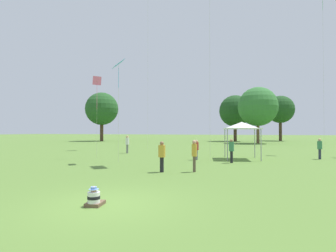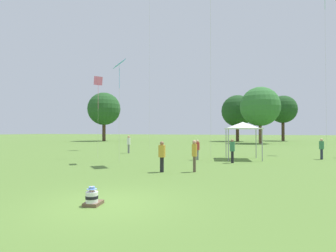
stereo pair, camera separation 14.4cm
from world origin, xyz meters
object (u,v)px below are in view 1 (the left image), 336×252
object	(u,v)px
person_standing_0	(162,154)
person_standing_5	(320,147)
distant_tree_1	(235,111)
person_standing_4	(194,152)
distant_tree_0	(280,110)
person_standing_3	(197,148)
kite_2	(119,66)
seated_toddler	(94,198)
distant_tree_2	(102,109)
kite_4	(323,7)
person_standing_7	(231,149)
person_standing_2	(127,143)
distant_tree_3	(258,107)
kite_1	(97,84)
canopy_tent	(242,126)

from	to	relation	value
person_standing_0	person_standing_5	distance (m)	13.72
distant_tree_1	person_standing_4	bearing A→B (deg)	-89.24
person_standing_5	distant_tree_0	world-z (taller)	distant_tree_0
person_standing_3	distant_tree_1	bearing A→B (deg)	-63.65
person_standing_5	kite_2	bearing A→B (deg)	50.48
seated_toddler	distant_tree_2	world-z (taller)	distant_tree_2
person_standing_4	distant_tree_0	distance (m)	51.04
kite_4	person_standing_7	bearing A→B (deg)	-79.28
person_standing_2	distant_tree_3	distance (m)	29.10
distant_tree_1	person_standing_7	bearing A→B (deg)	-86.81
seated_toddler	person_standing_2	world-z (taller)	person_standing_2
person_standing_3	person_standing_5	size ratio (longest dim) A/B	0.95
kite_4	distant_tree_1	world-z (taller)	kite_4
person_standing_0	distant_tree_3	distance (m)	36.64
person_standing_7	kite_1	xyz separation A→B (m)	(-10.74, 0.02, 5.03)
person_standing_0	person_standing_4	bearing A→B (deg)	-17.15
distant_tree_0	person_standing_5	bearing A→B (deg)	-91.35
person_standing_0	seated_toddler	bearing A→B (deg)	-125.71
person_standing_3	distant_tree_1	size ratio (longest dim) A/B	0.16
person_standing_4	canopy_tent	bearing A→B (deg)	-20.03
distant_tree_0	distant_tree_1	world-z (taller)	distant_tree_0
distant_tree_1	person_standing_2	bearing A→B (deg)	-103.60
kite_1	person_standing_3	bearing A→B (deg)	-178.94
person_standing_2	person_standing_4	world-z (taller)	person_standing_2
person_standing_5	kite_2	size ratio (longest dim) A/B	0.22
distant_tree_2	kite_1	bearing A→B (deg)	-58.39
person_standing_5	distant_tree_3	distance (m)	26.88
canopy_tent	distant_tree_0	world-z (taller)	distant_tree_0
kite_2	distant_tree_3	xyz separation A→B (m)	(9.81, 32.70, -0.21)
person_standing_5	distant_tree_2	distance (m)	45.75
distant_tree_3	distant_tree_1	bearing A→B (deg)	117.53
distant_tree_0	person_standing_4	bearing A→B (deg)	-100.12
seated_toddler	distant_tree_0	world-z (taller)	distant_tree_0
distant_tree_0	distant_tree_1	distance (m)	11.34
person_standing_2	person_standing_5	size ratio (longest dim) A/B	1.08
distant_tree_3	distant_tree_2	bearing A→B (deg)	178.25
person_standing_3	kite_2	distance (m)	8.27
person_standing_2	person_standing_4	bearing A→B (deg)	158.00
person_standing_4	distant_tree_1	xyz separation A→B (m)	(-0.58, 43.71, 5.42)
seated_toddler	kite_1	bearing A→B (deg)	114.63
seated_toddler	distant_tree_0	distance (m)	58.38
person_standing_7	distant_tree_1	size ratio (longest dim) A/B	0.17
person_standing_2	person_standing_7	world-z (taller)	person_standing_2
person_standing_2	person_standing_5	xyz separation A→B (m)	(16.79, -0.37, -0.09)
person_standing_0	person_standing_7	distance (m)	6.21
person_standing_2	distant_tree_0	size ratio (longest dim) A/B	0.17
person_standing_5	kite_4	bearing A→B (deg)	-80.94
kite_2	distant_tree_2	world-z (taller)	distant_tree_2
person_standing_7	distant_tree_2	size ratio (longest dim) A/B	0.15
kite_2	distant_tree_3	bearing A→B (deg)	165.81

